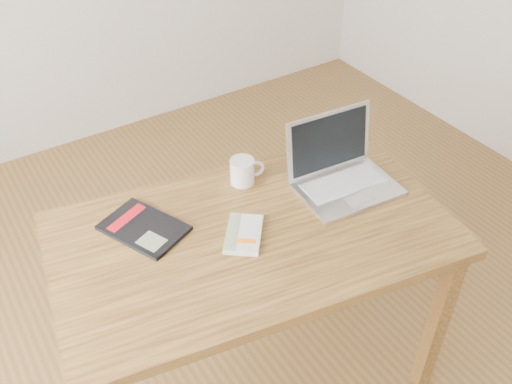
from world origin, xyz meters
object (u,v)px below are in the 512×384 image
laptop (341,172)px  black_guidebook (144,228)px  white_guidebook (244,234)px  coffee_mug (243,171)px  desk (253,251)px

laptop → black_guidebook: bearing=172.2°
white_guidebook → black_guidebook: size_ratio=0.68×
white_guidebook → coffee_mug: bearing=96.9°
white_guidebook → coffee_mug: size_ratio=1.71×
desk → white_guidebook: bearing=-169.1°
coffee_mug → black_guidebook: bearing=-158.4°
white_guidebook → black_guidebook: 0.32m
desk → black_guidebook: size_ratio=4.42×
desk → coffee_mug: bearing=74.7°
white_guidebook → coffee_mug: (0.15, 0.24, 0.04)m
coffee_mug → laptop: bearing=-18.5°
desk → laptop: bearing=16.2°
laptop → desk: bearing=-168.7°
white_guidebook → coffee_mug: coffee_mug is taller
desk → black_guidebook: 0.37m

